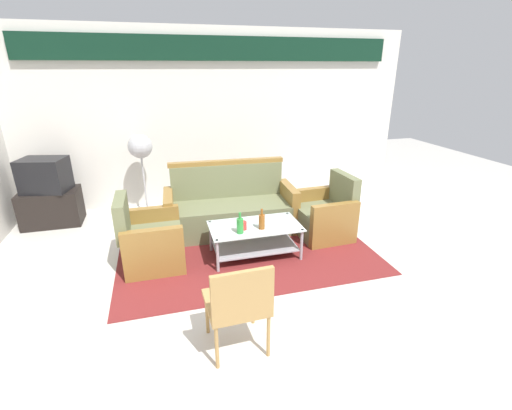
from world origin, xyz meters
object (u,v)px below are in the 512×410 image
at_px(couch, 231,210).
at_px(television, 45,175).
at_px(coffee_table, 255,236).
at_px(wicker_chair, 239,301).
at_px(cup, 243,225).
at_px(bottle_green, 240,225).
at_px(armchair_right, 324,216).
at_px(tv_stand, 52,207).
at_px(bottle_brown, 262,221).
at_px(armchair_left, 150,242).
at_px(pedestal_fan, 141,151).

xyz_separation_m(couch, television, (-2.51, 0.93, 0.44)).
relative_size(coffee_table, wicker_chair, 1.31).
bearing_deg(cup, bottle_green, -124.05).
distance_m(coffee_table, cup, 0.26).
xyz_separation_m(armchair_right, bottle_green, (-1.30, -0.47, 0.22)).
bearing_deg(tv_stand, cup, -35.99).
relative_size(armchair_right, wicker_chair, 1.01).
relative_size(cup, tv_stand, 0.12).
xyz_separation_m(armchair_right, wicker_chair, (-1.63, -1.83, 0.21)).
height_order(bottle_brown, wicker_chair, wicker_chair).
relative_size(coffee_table, tv_stand, 1.38).
bearing_deg(tv_stand, couch, -20.24).
xyz_separation_m(armchair_left, cup, (1.07, -0.21, 0.17)).
height_order(bottle_green, cup, bottle_green).
distance_m(bottle_green, wicker_chair, 1.41).
relative_size(armchair_left, bottle_green, 3.34).
relative_size(bottle_brown, cup, 2.52).
relative_size(armchair_right, tv_stand, 1.06).
bearing_deg(armchair_right, cup, 104.00).
height_order(couch, bottle_green, couch).
relative_size(armchair_left, bottle_brown, 3.37).
xyz_separation_m(coffee_table, bottle_brown, (0.05, -0.11, 0.23)).
bearing_deg(cup, armchair_left, 169.09).
distance_m(couch, television, 2.71).
xyz_separation_m(cup, wicker_chair, (-0.39, -1.45, 0.03)).
height_order(couch, pedestal_fan, pedestal_fan).
bearing_deg(bottle_brown, coffee_table, 117.17).
bearing_deg(tv_stand, bottle_brown, -34.33).
xyz_separation_m(television, pedestal_fan, (1.35, 0.05, 0.25)).
bearing_deg(wicker_chair, cup, 72.99).
distance_m(couch, wicker_chair, 2.38).
relative_size(tv_stand, wicker_chair, 0.95).
xyz_separation_m(armchair_right, tv_stand, (-3.73, 1.43, -0.03)).
height_order(armchair_right, coffee_table, armchair_right).
distance_m(bottle_brown, wicker_chair, 1.54).
distance_m(couch, armchair_right, 1.32).
relative_size(couch, coffee_table, 1.66).
height_order(coffee_table, tv_stand, tv_stand).
bearing_deg(cup, television, 143.97).
xyz_separation_m(tv_stand, pedestal_fan, (1.35, 0.05, 0.75)).
bearing_deg(tv_stand, coffee_table, -33.30).
relative_size(couch, wicker_chair, 2.18).
distance_m(cup, pedestal_fan, 2.25).
relative_size(couch, armchair_right, 2.15).
distance_m(bottle_green, television, 3.09).
bearing_deg(armchair_right, armchair_left, 91.25).
height_order(armchair_left, pedestal_fan, pedestal_fan).
xyz_separation_m(bottle_brown, cup, (-0.22, 0.04, -0.05)).
xyz_separation_m(cup, tv_stand, (-2.49, 1.81, -0.20)).
relative_size(coffee_table, cup, 11.00).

